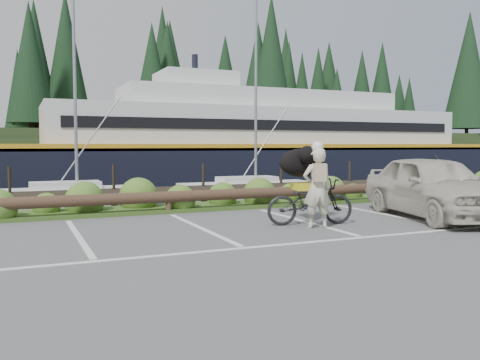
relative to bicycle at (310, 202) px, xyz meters
name	(u,v)px	position (x,y,z in m)	size (l,w,h in m)	color
ground	(236,244)	(-2.48, -1.44, -0.53)	(72.00, 72.00, 0.00)	#4E4F51
harbor_backdrop	(46,156)	(-2.09, 77.03, -0.53)	(170.00, 160.00, 30.00)	#18293B
vegetation_strip	(162,209)	(-2.48, 3.86, -0.48)	(34.00, 1.60, 0.10)	#3D5B21
log_rail	(169,213)	(-2.48, 3.16, -0.53)	(32.00, 0.30, 0.60)	#443021
bicycle	(310,202)	(0.00, 0.00, 0.00)	(0.71, 2.03, 1.07)	black
cyclist	(317,188)	(-0.11, -0.46, 0.35)	(0.65, 0.42, 1.77)	beige
dog	(302,163)	(0.14, 0.64, 0.88)	(1.19, 0.58, 0.69)	black
parked_car	(433,186)	(3.41, -0.30, 0.26)	(1.88, 4.68, 1.60)	#BCB6A5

